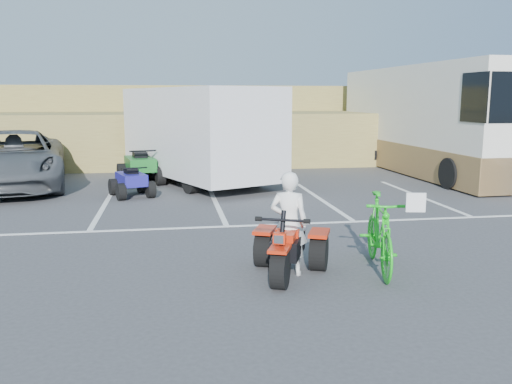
{
  "coord_description": "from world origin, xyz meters",
  "views": [
    {
      "loc": [
        -1.12,
        -8.25,
        2.58
      ],
      "look_at": [
        0.32,
        0.68,
        1.0
      ],
      "focal_mm": 38.0,
      "sensor_mm": 36.0,
      "label": 1
    }
  ],
  "objects": [
    {
      "name": "ground",
      "position": [
        0.0,
        0.0,
        0.0
      ],
      "size": [
        100.0,
        100.0,
        0.0
      ],
      "primitive_type": "plane",
      "color": "#3D3D40",
      "rests_on": "ground"
    },
    {
      "name": "parking_stripes",
      "position": [
        0.87,
        4.07,
        0.0
      ],
      "size": [
        28.0,
        5.16,
        0.01
      ],
      "color": "white",
      "rests_on": "ground"
    },
    {
      "name": "grass_embankment",
      "position": [
        0.0,
        15.48,
        1.42
      ],
      "size": [
        40.0,
        8.5,
        3.1
      ],
      "color": "olive",
      "rests_on": "ground"
    },
    {
      "name": "red_trike_atv",
      "position": [
        0.53,
        -0.84,
        0.0
      ],
      "size": [
        1.6,
        1.8,
        0.97
      ],
      "primitive_type": null,
      "rotation": [
        0.0,
        0.0,
        -0.39
      ],
      "color": "red",
      "rests_on": "ground"
    },
    {
      "name": "rider",
      "position": [
        0.59,
        -0.71,
        0.77
      ],
      "size": [
        0.66,
        0.55,
        1.53
      ],
      "primitive_type": "imported",
      "rotation": [
        0.0,
        0.0,
        2.75
      ],
      "color": "white",
      "rests_on": "ground"
    },
    {
      "name": "green_dirt_bike",
      "position": [
        1.96,
        -0.78,
        0.58
      ],
      "size": [
        0.93,
        2.01,
        1.16
      ],
      "primitive_type": "imported",
      "rotation": [
        0.0,
        0.0,
        -0.2
      ],
      "color": "#14BF19",
      "rests_on": "ground"
    },
    {
      "name": "grey_pickup",
      "position": [
        -5.54,
        8.14,
        0.82
      ],
      "size": [
        3.73,
        6.31,
        1.64
      ],
      "primitive_type": "imported",
      "rotation": [
        0.0,
        0.0,
        0.18
      ],
      "color": "#484C50",
      "rests_on": "ground"
    },
    {
      "name": "cargo_trailer",
      "position": [
        -0.22,
        8.22,
        1.55
      ],
      "size": [
        4.71,
        6.61,
        2.87
      ],
      "rotation": [
        0.0,
        0.0,
        0.41
      ],
      "color": "silver",
      "rests_on": "ground"
    },
    {
      "name": "rv_motorhome",
      "position": [
        7.89,
        9.46,
        1.55
      ],
      "size": [
        2.84,
        10.04,
        3.58
      ],
      "rotation": [
        0.0,
        0.0,
        0.03
      ],
      "color": "silver",
      "rests_on": "ground"
    },
    {
      "name": "quad_atv_blue",
      "position": [
        -2.11,
        6.18,
        0.0
      ],
      "size": [
        1.31,
        1.51,
        0.84
      ],
      "primitive_type": null,
      "rotation": [
        0.0,
        0.0,
        0.32
      ],
      "color": "navy",
      "rests_on": "ground"
    },
    {
      "name": "quad_atv_green",
      "position": [
        -1.99,
        8.38,
        0.0
      ],
      "size": [
        1.54,
        1.87,
        1.08
      ],
      "primitive_type": null,
      "rotation": [
        0.0,
        0.0,
        0.2
      ],
      "color": "#166221",
      "rests_on": "ground"
    }
  ]
}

